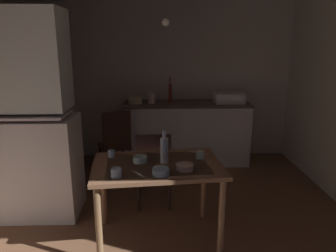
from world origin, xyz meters
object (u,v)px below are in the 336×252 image
object	(u,v)px
hand_pump	(170,91)
serving_bowl_wide	(140,159)
sink_basin	(229,97)
chair_by_counter	(115,143)
hutch_cabinet	(22,124)
mixing_bowl_counter	(135,101)
mug_tall	(111,154)
glass_bottle	(164,150)
dining_table	(158,174)
chair_far_side	(154,168)

from	to	relation	value
hand_pump	serving_bowl_wide	distance (m)	2.12
sink_basin	chair_by_counter	world-z (taller)	sink_basin
hutch_cabinet	mixing_bowl_counter	distance (m)	1.83
hutch_cabinet	mug_tall	world-z (taller)	hutch_cabinet
hutch_cabinet	hand_pump	xyz separation A→B (m)	(1.60, 1.58, 0.10)
mug_tall	glass_bottle	world-z (taller)	glass_bottle
serving_bowl_wide	hutch_cabinet	bearing A→B (deg)	158.89
chair_by_counter	glass_bottle	world-z (taller)	glass_bottle
dining_table	glass_bottle	distance (m)	0.24
sink_basin	dining_table	xyz separation A→B (m)	(-1.09, -2.07, -0.36)
hutch_cabinet	mug_tall	xyz separation A→B (m)	(0.96, -0.33, -0.22)
chair_far_side	serving_bowl_wide	bearing A→B (deg)	-101.54
chair_by_counter	mixing_bowl_counter	bearing A→B (deg)	63.42
sink_basin	glass_bottle	world-z (taller)	sink_basin
chair_far_side	mug_tall	bearing A→B (deg)	-133.31
hutch_cabinet	hand_pump	world-z (taller)	hutch_cabinet
mixing_bowl_counter	dining_table	xyz separation A→B (m)	(0.33, -2.02, -0.32)
dining_table	mug_tall	distance (m)	0.50
sink_basin	chair_by_counter	bearing A→B (deg)	-161.80
chair_by_counter	mug_tall	bearing A→B (deg)	-83.97
mug_tall	glass_bottle	size ratio (longest dim) A/B	0.23
serving_bowl_wide	glass_bottle	bearing A→B (deg)	-6.83
chair_far_side	serving_bowl_wide	size ratio (longest dim) A/B	7.14
hutch_cabinet	chair_far_side	world-z (taller)	hutch_cabinet
hand_pump	chair_far_side	xyz separation A→B (m)	(-0.24, -1.50, -0.63)
sink_basin	mug_tall	size ratio (longest dim) A/B	6.31
hand_pump	mixing_bowl_counter	xyz separation A→B (m)	(-0.53, -0.10, -0.13)
hand_pump	glass_bottle	distance (m)	2.11
serving_bowl_wide	glass_bottle	world-z (taller)	glass_bottle
sink_basin	chair_by_counter	size ratio (longest dim) A/B	0.47
hutch_cabinet	chair_by_counter	size ratio (longest dim) A/B	2.29
hutch_cabinet	dining_table	xyz separation A→B (m)	(1.40, -0.53, -0.35)
hutch_cabinet	dining_table	distance (m)	1.54
mixing_bowl_counter	chair_by_counter	world-z (taller)	mixing_bowl_counter
hand_pump	mug_tall	world-z (taller)	hand_pump
serving_bowl_wide	mug_tall	world-z (taller)	mug_tall
glass_bottle	serving_bowl_wide	bearing A→B (deg)	173.17
dining_table	glass_bottle	world-z (taller)	glass_bottle
chair_by_counter	serving_bowl_wide	bearing A→B (deg)	-73.96
hand_pump	dining_table	distance (m)	2.17
chair_by_counter	hand_pump	bearing A→B (deg)	37.40
chair_by_counter	serving_bowl_wide	xyz separation A→B (m)	(0.42, -1.47, 0.30)
sink_basin	chair_by_counter	distance (m)	1.84
dining_table	mug_tall	size ratio (longest dim) A/B	17.72
dining_table	chair_by_counter	bearing A→B (deg)	110.96
mug_tall	glass_bottle	xyz separation A→B (m)	(0.51, -0.17, 0.09)
chair_far_side	chair_by_counter	xyz separation A→B (m)	(-0.54, 0.90, 0.01)
hutch_cabinet	dining_table	world-z (taller)	hutch_cabinet
hutch_cabinet	glass_bottle	world-z (taller)	hutch_cabinet
mixing_bowl_counter	chair_far_side	bearing A→B (deg)	-78.37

